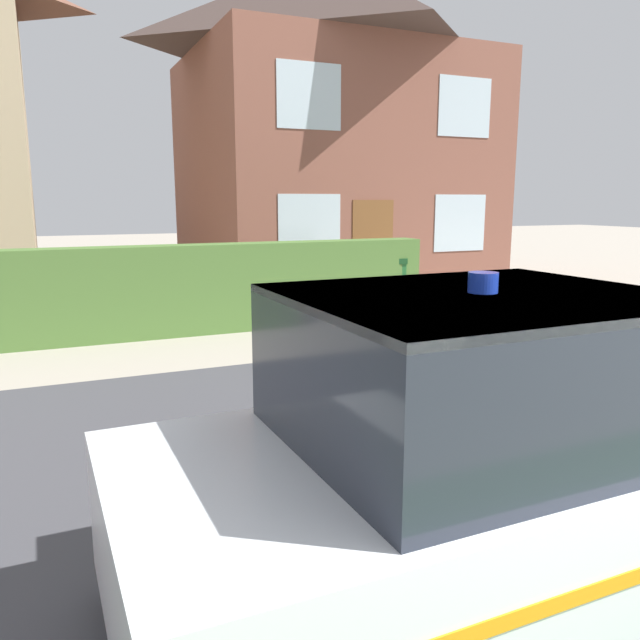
{
  "coord_description": "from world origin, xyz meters",
  "views": [
    {
      "loc": [
        -2.52,
        -0.47,
        2.1
      ],
      "look_at": [
        -0.31,
        4.51,
        1.05
      ],
      "focal_mm": 35.0,
      "sensor_mm": 36.0,
      "label": 1
    }
  ],
  "objects": [
    {
      "name": "garden_hedge",
      "position": [
        -0.44,
        9.28,
        0.71
      ],
      "size": [
        8.18,
        0.52,
        1.41
      ],
      "primitive_type": "cube",
      "color": "#4C7233",
      "rests_on": "ground"
    },
    {
      "name": "police_car",
      "position": [
        -0.48,
        1.95,
        0.77
      ],
      "size": [
        3.91,
        1.78,
        1.75
      ],
      "rotation": [
        0.0,
        0.0,
        0.01
      ],
      "color": "black",
      "rests_on": "road_strip"
    },
    {
      "name": "road_strip",
      "position": [
        0.0,
        3.84,
        0.01
      ],
      "size": [
        28.0,
        6.45,
        0.01
      ],
      "primitive_type": "cube",
      "color": "#424247",
      "rests_on": "ground"
    },
    {
      "name": "wheelie_bin",
      "position": [
        3.19,
        9.38,
        0.54
      ],
      "size": [
        0.69,
        0.79,
        1.08
      ],
      "rotation": [
        0.0,
        0.0,
        -0.24
      ],
      "color": "#23662D",
      "rests_on": "ground"
    },
    {
      "name": "house_right",
      "position": [
        4.51,
        14.68,
        4.08
      ],
      "size": [
        7.26,
        6.44,
        7.99
      ],
      "color": "brown",
      "rests_on": "ground"
    }
  ]
}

